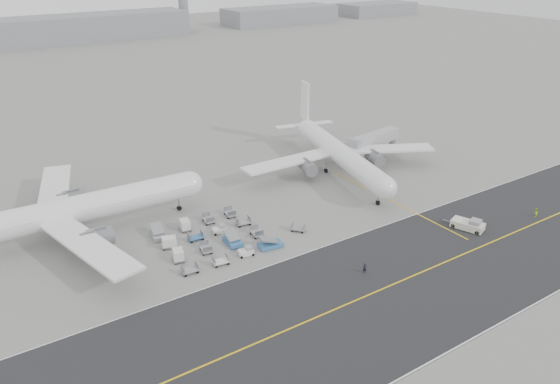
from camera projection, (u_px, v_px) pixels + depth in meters
ground at (290, 251)px, 97.72m from camera, size 700.00×700.00×0.00m
taxiway at (380, 290)px, 86.58m from camera, size 220.00×59.00×0.03m
horizon_buildings at (75, 41)px, 310.27m from camera, size 520.00×28.00×28.00m
control_tower at (183, 4)px, 342.48m from camera, size 7.00×7.00×31.25m
airliner_a at (68, 211)px, 100.18m from camera, size 53.70×53.07×18.51m
airliner_b at (338, 152)px, 129.95m from camera, size 47.83×48.92×17.17m
pushback_tug at (469, 225)px, 104.83m from camera, size 4.79×8.01×2.28m
jet_bridge at (375, 140)px, 139.08m from camera, size 17.73×5.61×6.62m
gse_cluster at (213, 242)px, 100.68m from camera, size 27.22×26.52×2.16m
stray_dolly at (298, 231)px, 104.50m from camera, size 2.90×3.03×1.60m
ground_crew_a at (365, 268)px, 90.76m from camera, size 0.79×0.67×1.83m
ground_crew_b at (536, 213)px, 109.55m from camera, size 0.99×0.83×1.84m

